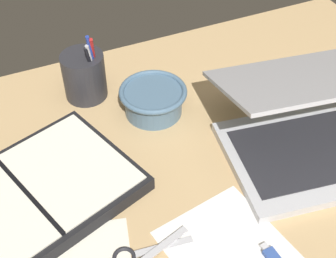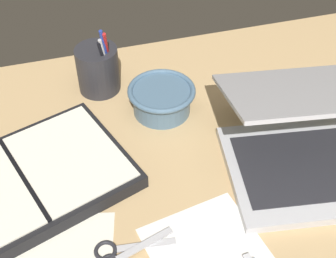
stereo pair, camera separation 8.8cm
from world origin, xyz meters
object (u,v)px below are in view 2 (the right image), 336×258
bowl (162,99)px  pen_cup (98,69)px  laptop (312,141)px  scissors (118,254)px  planner (25,183)px

bowl → pen_cup: 16.43cm
laptop → pen_cup: bearing=144.9°
pen_cup → scissors: 44.73cm
laptop → bowl: 32.38cm
laptop → bowl: bearing=145.5°
planner → pen_cup: bearing=35.2°
bowl → planner: 33.31cm
bowl → scissors: size_ratio=1.06×
bowl → scissors: bowl is taller
pen_cup → laptop: bearing=-43.9°
laptop → bowl: laptop is taller
scissors → pen_cup: bearing=78.3°
bowl → pen_cup: (-11.54, 11.53, 1.99)cm
pen_cup → planner: size_ratio=0.38×
pen_cup → planner: pen_cup is taller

